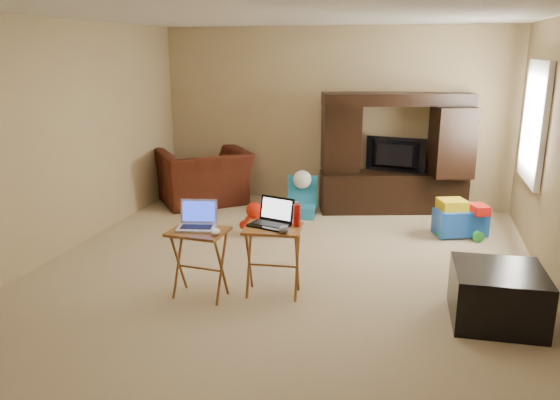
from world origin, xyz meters
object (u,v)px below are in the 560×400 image
(recliner, at_px, (204,177))
(ottoman, at_px, (497,296))
(push_toy, at_px, (461,218))
(television, at_px, (394,155))
(laptop_left, at_px, (196,216))
(mouse_right, at_px, (284,229))
(laptop_right, at_px, (269,213))
(plush_toy, at_px, (254,219))
(mouse_left, at_px, (215,232))
(tray_table_right, at_px, (273,261))
(entertainment_center, at_px, (394,153))
(tray_table_left, at_px, (200,264))
(water_bottle, at_px, (297,215))
(child_rocker, at_px, (300,197))

(recliner, distance_m, ottoman, 4.63)
(push_toy, bearing_deg, television, 111.42)
(ottoman, bearing_deg, laptop_left, -176.63)
(mouse_right, bearing_deg, laptop_right, 140.53)
(ottoman, height_order, laptop_right, laptop_right)
(plush_toy, distance_m, mouse_left, 1.90)
(tray_table_right, bearing_deg, plush_toy, 107.51)
(entertainment_center, relative_size, mouse_left, 15.34)
(mouse_left, height_order, mouse_right, mouse_right)
(entertainment_center, relative_size, mouse_right, 14.99)
(laptop_left, bearing_deg, entertainment_center, 53.09)
(mouse_left, bearing_deg, television, 68.51)
(ottoman, distance_m, mouse_right, 1.85)
(tray_table_right, bearing_deg, push_toy, 45.24)
(tray_table_left, relative_size, mouse_right, 4.81)
(laptop_right, bearing_deg, water_bottle, 29.35)
(tray_table_left, xyz_separation_m, laptop_left, (-0.03, 0.03, 0.44))
(entertainment_center, bearing_deg, child_rocker, -169.49)
(tray_table_left, bearing_deg, laptop_left, 139.13)
(push_toy, height_order, water_bottle, water_bottle)
(plush_toy, height_order, push_toy, push_toy)
(plush_toy, height_order, tray_table_right, tray_table_right)
(plush_toy, xyz_separation_m, water_bottle, (0.86, -1.47, 0.54))
(mouse_left, bearing_deg, tray_table_right, 32.77)
(ottoman, height_order, tray_table_right, tray_table_right)
(plush_toy, distance_m, mouse_right, 1.90)
(entertainment_center, distance_m, child_rocker, 1.43)
(mouse_right, bearing_deg, water_bottle, 70.71)
(recliner, relative_size, tray_table_left, 1.89)
(child_rocker, distance_m, ottoman, 3.33)
(child_rocker, xyz_separation_m, laptop_right, (0.26, -2.44, 0.50))
(entertainment_center, xyz_separation_m, tray_table_left, (-1.51, -3.25, -0.49))
(push_toy, distance_m, laptop_left, 3.38)
(water_bottle, bearing_deg, entertainment_center, 77.00)
(entertainment_center, distance_m, laptop_left, 3.57)
(ottoman, height_order, mouse_right, mouse_right)
(child_rocker, xyz_separation_m, water_bottle, (0.50, -2.38, 0.48))
(laptop_right, xyz_separation_m, mouse_left, (-0.40, -0.30, -0.11))
(push_toy, xyz_separation_m, laptop_right, (-1.79, -2.12, 0.54))
(plush_toy, height_order, mouse_right, mouse_right)
(television, height_order, laptop_left, television)
(tray_table_left, bearing_deg, child_rocker, 87.10)
(laptop_left, bearing_deg, water_bottle, 5.56)
(television, distance_m, push_toy, 1.38)
(tray_table_left, bearing_deg, water_bottle, 23.52)
(ottoman, bearing_deg, entertainment_center, 108.61)
(mouse_left, bearing_deg, entertainment_center, 68.34)
(mouse_right, bearing_deg, tray_table_left, -173.15)
(ottoman, distance_m, tray_table_left, 2.55)
(plush_toy, xyz_separation_m, tray_table_left, (0.03, -1.76, 0.11))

